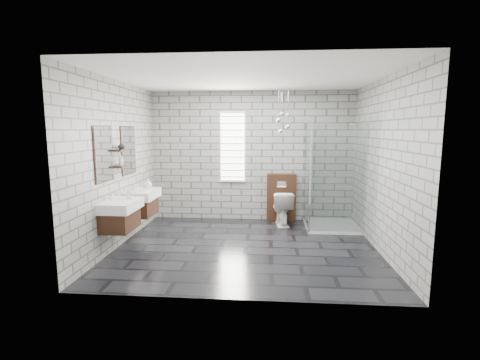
# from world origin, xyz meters

# --- Properties ---
(floor) EXTENTS (4.20, 3.60, 0.02)m
(floor) POSITION_xyz_m (0.00, 0.00, -0.01)
(floor) COLOR black
(floor) RESTS_ON ground
(ceiling) EXTENTS (4.20, 3.60, 0.02)m
(ceiling) POSITION_xyz_m (0.00, 0.00, 2.71)
(ceiling) COLOR white
(ceiling) RESTS_ON wall_back
(wall_back) EXTENTS (4.20, 0.02, 2.70)m
(wall_back) POSITION_xyz_m (0.00, 1.81, 1.35)
(wall_back) COLOR #9B9A95
(wall_back) RESTS_ON floor
(wall_front) EXTENTS (4.20, 0.02, 2.70)m
(wall_front) POSITION_xyz_m (0.00, -1.81, 1.35)
(wall_front) COLOR #9B9A95
(wall_front) RESTS_ON floor
(wall_left) EXTENTS (0.02, 3.60, 2.70)m
(wall_left) POSITION_xyz_m (-2.11, 0.00, 1.35)
(wall_left) COLOR #9B9A95
(wall_left) RESTS_ON floor
(wall_right) EXTENTS (0.02, 3.60, 2.70)m
(wall_right) POSITION_xyz_m (2.11, 0.00, 1.35)
(wall_right) COLOR #9B9A95
(wall_right) RESTS_ON floor
(vanity_left) EXTENTS (0.47, 0.70, 1.57)m
(vanity_left) POSITION_xyz_m (-1.91, -0.51, 0.76)
(vanity_left) COLOR #381F11
(vanity_left) RESTS_ON wall_left
(vanity_right) EXTENTS (0.47, 0.70, 1.57)m
(vanity_right) POSITION_xyz_m (-1.91, 0.40, 0.76)
(vanity_right) COLOR #381F11
(vanity_right) RESTS_ON wall_left
(shelf_lower) EXTENTS (0.14, 0.30, 0.03)m
(shelf_lower) POSITION_xyz_m (-2.03, -0.05, 1.32)
(shelf_lower) COLOR #381F11
(shelf_lower) RESTS_ON wall_left
(shelf_upper) EXTENTS (0.14, 0.30, 0.03)m
(shelf_upper) POSITION_xyz_m (-2.03, -0.05, 1.58)
(shelf_upper) COLOR #381F11
(shelf_upper) RESTS_ON wall_left
(window) EXTENTS (0.56, 0.05, 1.48)m
(window) POSITION_xyz_m (-0.40, 1.78, 1.55)
(window) COLOR white
(window) RESTS_ON wall_back
(cistern_panel) EXTENTS (0.60, 0.20, 1.00)m
(cistern_panel) POSITION_xyz_m (0.63, 1.70, 0.50)
(cistern_panel) COLOR #381F11
(cistern_panel) RESTS_ON floor
(flush_plate) EXTENTS (0.18, 0.01, 0.12)m
(flush_plate) POSITION_xyz_m (0.63, 1.60, 0.80)
(flush_plate) COLOR silver
(flush_plate) RESTS_ON cistern_panel
(shower_enclosure) EXTENTS (1.00, 1.00, 2.03)m
(shower_enclosure) POSITION_xyz_m (1.50, 1.18, 0.50)
(shower_enclosure) COLOR white
(shower_enclosure) RESTS_ON floor
(pendant_cluster) EXTENTS (0.28, 0.27, 0.86)m
(pendant_cluster) POSITION_xyz_m (0.63, 1.36, 2.08)
(pendant_cluster) COLOR silver
(pendant_cluster) RESTS_ON ceiling
(toilet) EXTENTS (0.46, 0.71, 0.69)m
(toilet) POSITION_xyz_m (0.63, 1.44, 0.34)
(toilet) COLOR white
(toilet) RESTS_ON floor
(soap_bottle_a) EXTENTS (0.10, 0.10, 0.17)m
(soap_bottle_a) POSITION_xyz_m (-1.80, -0.35, 0.94)
(soap_bottle_a) COLOR #B2B2B2
(soap_bottle_a) RESTS_ON vanity_left
(soap_bottle_b) EXTENTS (0.14, 0.14, 0.17)m
(soap_bottle_b) POSITION_xyz_m (-1.85, 0.66, 0.93)
(soap_bottle_b) COLOR #B2B2B2
(soap_bottle_b) RESTS_ON vanity_right
(soap_bottle_c) EXTENTS (0.09, 0.09, 0.19)m
(soap_bottle_c) POSITION_xyz_m (-2.02, -0.08, 1.43)
(soap_bottle_c) COLOR #B2B2B2
(soap_bottle_c) RESTS_ON shelf_lower
(vase) EXTENTS (0.11, 0.11, 0.11)m
(vase) POSITION_xyz_m (-2.02, -0.03, 1.65)
(vase) COLOR #B2B2B2
(vase) RESTS_ON shelf_upper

